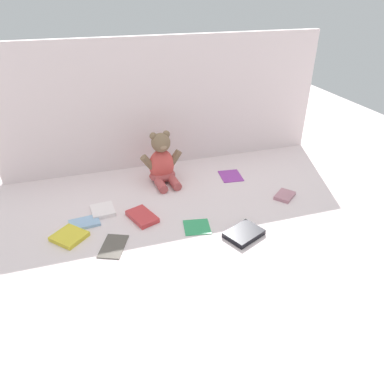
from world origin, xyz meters
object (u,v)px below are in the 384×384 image
(book_case_0, at_px, (113,246))
(book_case_2, at_px, (103,210))
(teddy_bear, at_px, (162,164))
(book_case_4, at_px, (69,236))
(book_case_1, at_px, (285,196))
(book_case_5, at_px, (197,227))
(book_case_6, at_px, (244,234))
(book_case_7, at_px, (231,176))
(book_case_3, at_px, (142,217))
(book_case_8, at_px, (84,223))

(book_case_0, xyz_separation_m, book_case_2, (-0.01, 0.23, 0.00))
(teddy_bear, relative_size, book_case_4, 2.23)
(book_case_1, height_order, book_case_5, book_case_1)
(teddy_bear, distance_m, book_case_6, 0.53)
(book_case_6, bearing_deg, book_case_7, -41.27)
(book_case_3, bearing_deg, book_case_1, 157.15)
(book_case_5, bearing_deg, book_case_4, 0.73)
(book_case_7, bearing_deg, book_case_5, -123.24)
(book_case_0, xyz_separation_m, book_case_7, (0.59, 0.36, 0.00))
(book_case_1, bearing_deg, book_case_2, 42.29)
(book_case_4, distance_m, book_case_5, 0.46)
(book_case_0, bearing_deg, book_case_4, 169.92)
(book_case_4, bearing_deg, book_case_1, -41.49)
(book_case_4, bearing_deg, teddy_bear, -5.61)
(teddy_bear, height_order, book_case_2, teddy_bear)
(teddy_bear, distance_m, book_case_4, 0.53)
(teddy_bear, xyz_separation_m, book_case_8, (-0.36, -0.24, -0.08))
(book_case_4, bearing_deg, book_case_2, 3.32)
(book_case_2, relative_size, book_case_7, 0.84)
(book_case_8, bearing_deg, book_case_6, -119.80)
(teddy_bear, height_order, book_case_4, teddy_bear)
(book_case_6, bearing_deg, book_case_5, 31.55)
(book_case_2, relative_size, book_case_4, 0.92)
(book_case_3, distance_m, book_case_7, 0.51)
(teddy_bear, distance_m, book_case_7, 0.33)
(book_case_6, bearing_deg, book_case_4, 49.55)
(book_case_5, relative_size, book_case_8, 0.86)
(book_case_8, bearing_deg, book_case_2, -55.75)
(book_case_6, bearing_deg, book_case_8, 41.31)
(book_case_5, distance_m, book_case_6, 0.18)
(book_case_1, relative_size, book_case_4, 0.88)
(book_case_4, xyz_separation_m, book_case_5, (0.46, -0.07, -0.00))
(book_case_7, bearing_deg, book_case_2, -161.80)
(book_case_5, xyz_separation_m, book_case_7, (0.28, 0.34, 0.00))
(book_case_1, relative_size, book_case_8, 0.83)
(teddy_bear, relative_size, book_case_2, 2.42)
(teddy_bear, relative_size, book_case_0, 1.83)
(book_case_1, height_order, book_case_6, book_case_6)
(book_case_4, relative_size, book_case_7, 0.91)
(book_case_4, xyz_separation_m, book_case_8, (0.06, 0.07, -0.00))
(book_case_0, distance_m, book_case_8, 0.19)
(teddy_bear, height_order, book_case_6, teddy_bear)
(book_case_4, xyz_separation_m, book_case_7, (0.73, 0.26, -0.00))
(book_case_3, distance_m, book_case_6, 0.40)
(book_case_6, distance_m, book_case_7, 0.45)
(book_case_4, xyz_separation_m, book_case_6, (0.60, -0.17, 0.00))
(book_case_3, height_order, book_case_7, book_case_3)
(book_case_2, distance_m, book_case_6, 0.56)
(book_case_7, bearing_deg, book_case_8, -158.12)
(book_case_2, xyz_separation_m, book_case_5, (0.33, -0.21, -0.00))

